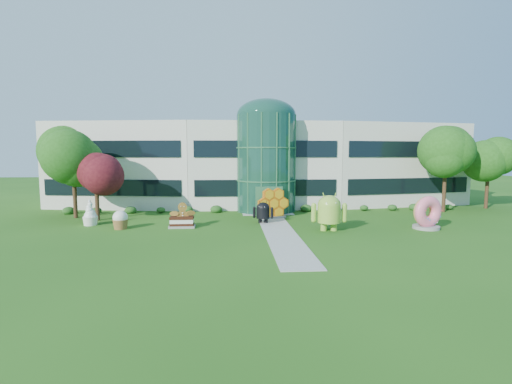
{
  "coord_description": "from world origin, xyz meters",
  "views": [
    {
      "loc": [
        -3.7,
        -25.98,
        5.97
      ],
      "look_at": [
        -1.46,
        6.0,
        2.6
      ],
      "focal_mm": 26.0,
      "sensor_mm": 36.0,
      "label": 1
    }
  ],
  "objects_px": {
    "donut": "(427,212)",
    "gingerbread": "(183,215)",
    "android_black": "(263,211)",
    "android_green": "(329,210)"
  },
  "relations": [
    {
      "from": "gingerbread",
      "to": "android_green",
      "type": "bearing_deg",
      "value": -18.49
    },
    {
      "from": "gingerbread",
      "to": "android_black",
      "type": "bearing_deg",
      "value": 3.6
    },
    {
      "from": "donut",
      "to": "gingerbread",
      "type": "height_order",
      "value": "donut"
    },
    {
      "from": "android_black",
      "to": "android_green",
      "type": "bearing_deg",
      "value": -20.23
    },
    {
      "from": "android_black",
      "to": "gingerbread",
      "type": "relative_size",
      "value": 0.95
    },
    {
      "from": "android_black",
      "to": "donut",
      "type": "relative_size",
      "value": 0.79
    },
    {
      "from": "android_green",
      "to": "gingerbread",
      "type": "height_order",
      "value": "android_green"
    },
    {
      "from": "donut",
      "to": "gingerbread",
      "type": "xyz_separation_m",
      "value": [
        -19.32,
        1.9,
        -0.3
      ]
    },
    {
      "from": "donut",
      "to": "android_green",
      "type": "bearing_deg",
      "value": 164.49
    },
    {
      "from": "android_black",
      "to": "gingerbread",
      "type": "bearing_deg",
      "value": -152.65
    }
  ]
}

